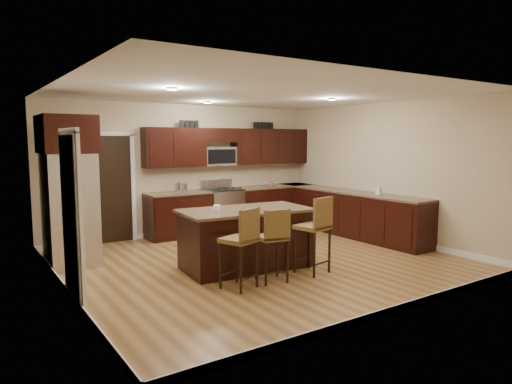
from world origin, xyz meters
TOP-DOWN VIEW (x-y plane):
  - floor at (0.00, 0.00)m, footprint 6.00×6.00m
  - ceiling at (0.00, 0.00)m, footprint 6.00×6.00m
  - wall_back at (0.00, 2.75)m, footprint 6.00×0.00m
  - wall_left at (-3.00, 0.00)m, footprint 0.00×5.50m
  - wall_right at (3.00, 0.00)m, footprint 0.00×5.50m
  - base_cabinets at (1.90, 1.45)m, footprint 4.02×3.96m
  - upper_cabinets at (1.04, 2.58)m, footprint 4.00×0.33m
  - range at (0.68, 2.45)m, footprint 0.76×0.64m
  - microwave at (0.68, 2.60)m, footprint 0.76×0.31m
  - doorway at (-1.65, 2.73)m, footprint 0.85×0.03m
  - pantry_door at (-2.98, -0.30)m, footprint 0.03×0.80m
  - letter_decor at (0.90, 2.58)m, footprint 2.20×0.03m
  - island at (-0.41, -0.19)m, footprint 2.07×1.21m
  - stool_left at (-1.00, -1.03)m, footprint 0.52×0.52m
  - stool_mid at (-0.49, -1.03)m, footprint 0.45×0.45m
  - stool_right at (0.28, -1.04)m, footprint 0.51×0.51m
  - refrigerator at (-2.62, 1.49)m, footprint 0.79×0.94m
  - floor_mat at (0.53, 1.90)m, footprint 1.05×0.78m
  - fruit_bowl at (1.96, 2.45)m, footprint 0.38×0.38m
  - soap_bottle at (2.70, -0.08)m, footprint 0.11×0.11m
  - canister_tall at (-0.35, 2.45)m, footprint 0.12×0.12m
  - canister_short at (-0.21, 2.45)m, footprint 0.11×0.11m
  - island_jar at (-0.91, -0.19)m, footprint 0.10×0.10m

SIDE VIEW (x-z plane):
  - floor at x=0.00m, z-range 0.00..0.00m
  - floor_mat at x=0.53m, z-range 0.00..0.01m
  - island at x=-0.41m, z-range -0.03..0.89m
  - base_cabinets at x=1.90m, z-range 0.00..0.92m
  - range at x=0.68m, z-range -0.08..1.03m
  - stool_mid at x=-0.49m, z-range 0.13..1.16m
  - stool_left at x=-1.00m, z-range 0.13..1.22m
  - stool_right at x=0.28m, z-range 0.14..1.29m
  - fruit_bowl at x=1.96m, z-range 0.92..0.99m
  - island_jar at x=-0.91m, z-range 0.92..1.02m
  - canister_short at x=-0.21m, z-range 0.92..1.09m
  - soap_bottle at x=2.70m, z-range 0.92..1.11m
  - canister_tall at x=-0.35m, z-range 0.92..1.12m
  - pantry_door at x=-2.98m, z-range 0.00..2.04m
  - doorway at x=-1.65m, z-range 0.00..2.06m
  - refrigerator at x=-2.62m, z-range 0.03..2.38m
  - wall_back at x=0.00m, z-range -1.65..4.35m
  - wall_left at x=-3.00m, z-range -1.40..4.10m
  - wall_right at x=3.00m, z-range -1.40..4.10m
  - microwave at x=0.68m, z-range 1.42..1.82m
  - upper_cabinets at x=1.04m, z-range 1.44..2.24m
  - letter_decor at x=0.90m, z-range 2.22..2.37m
  - ceiling at x=0.00m, z-range 2.70..2.70m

